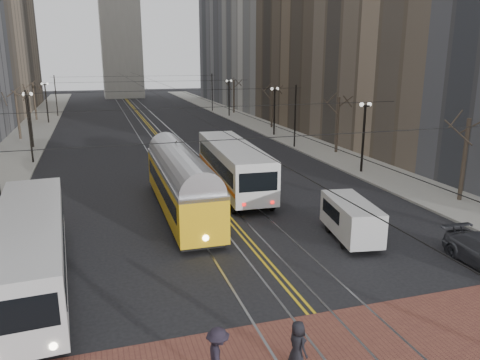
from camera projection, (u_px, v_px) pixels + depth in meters
ground at (301, 302)px, 18.56m from camera, size 260.00×260.00×0.00m
sidewalk_left at (28, 138)px, 55.76m from camera, size 5.00×140.00×0.15m
sidewalk_right at (264, 127)px, 64.39m from camera, size 5.00×140.00×0.15m
streetcar_rails at (155, 132)px, 60.10m from camera, size 4.80×130.00×0.02m
centre_lines at (155, 132)px, 60.09m from camera, size 0.42×130.00×0.01m
building_right_mid at (335, 0)px, 64.02m from camera, size 16.00×20.00×34.00m
building_right_far at (245, 6)px, 100.18m from camera, size 16.00×20.00×40.00m
lamp_posts at (175, 129)px, 44.38m from camera, size 27.60×57.20×5.60m
street_trees at (165, 120)px, 50.38m from camera, size 31.68×53.28×5.60m
trolley_wires at (165, 112)px, 49.75m from camera, size 25.96×120.00×6.60m
transit_bus at (31, 252)px, 19.45m from camera, size 3.37×12.66×3.13m
streetcar at (181, 188)px, 28.74m from camera, size 2.61×13.46×3.17m
rear_bus at (233, 167)px, 33.82m from camera, size 3.43×12.92×3.34m
cargo_van at (351, 221)px, 24.61m from camera, size 2.57×5.00×2.11m
sedan_grey at (230, 137)px, 51.99m from camera, size 2.22×4.73×1.57m
pedestrian_a at (298, 345)px, 14.43m from camera, size 0.66×0.86×1.57m
pedestrian_d at (218, 357)px, 13.62m from camera, size 0.75×1.23×1.86m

